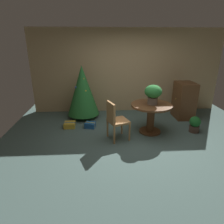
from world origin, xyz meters
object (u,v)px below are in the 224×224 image
object	(u,v)px
wooden_cabinet	(184,100)
wooden_chair_left_near	(115,119)
gift_box_blue	(90,125)
potted_plant	(195,124)
flower_vase	(153,93)
round_dining_table	(151,113)
gift_box_gold	(70,125)
holiday_tree	(83,90)

from	to	relation	value
wooden_cabinet	wooden_chair_left_near	bearing A→B (deg)	-149.07
gift_box_blue	potted_plant	xyz separation A→B (m)	(2.69, -0.43, 0.14)
flower_vase	wooden_chair_left_near	world-z (taller)	flower_vase
potted_plant	flower_vase	bearing A→B (deg)	176.14
flower_vase	wooden_chair_left_near	xyz separation A→B (m)	(-0.94, -0.35, -0.51)
round_dining_table	potted_plant	distance (m)	1.18
gift_box_gold	potted_plant	world-z (taller)	potted_plant
wooden_chair_left_near	holiday_tree	size ratio (longest dim) A/B	0.59
round_dining_table	wooden_chair_left_near	bearing A→B (deg)	-160.00
gift_box_gold	gift_box_blue	world-z (taller)	gift_box_blue
gift_box_blue	potted_plant	distance (m)	2.72
flower_vase	holiday_tree	distance (m)	2.12
round_dining_table	wooden_cabinet	distance (m)	1.58
potted_plant	holiday_tree	bearing A→B (deg)	157.67
wooden_cabinet	round_dining_table	bearing A→B (deg)	-142.31
round_dining_table	gift_box_blue	world-z (taller)	round_dining_table
holiday_tree	gift_box_gold	xyz separation A→B (m)	(-0.33, -0.72, -0.78)
wooden_chair_left_near	wooden_cabinet	world-z (taller)	wooden_cabinet
wooden_chair_left_near	gift_box_gold	bearing A→B (deg)	147.50
round_dining_table	wooden_cabinet	xyz separation A→B (m)	(1.25, 0.96, 0.01)
holiday_tree	gift_box_blue	xyz separation A→B (m)	(0.22, -0.77, -0.77)
wooden_cabinet	gift_box_gold	bearing A→B (deg)	-170.69
flower_vase	gift_box_gold	bearing A→B (deg)	169.25
wooden_chair_left_near	round_dining_table	bearing A→B (deg)	20.00
gift_box_gold	gift_box_blue	distance (m)	0.55
wooden_chair_left_near	gift_box_blue	size ratio (longest dim) A/B	2.98
gift_box_gold	potted_plant	distance (m)	3.28
flower_vase	gift_box_blue	xyz separation A→B (m)	(-1.57, 0.35, -0.96)
holiday_tree	round_dining_table	bearing A→B (deg)	-32.63
flower_vase	potted_plant	world-z (taller)	flower_vase
wooden_chair_left_near	wooden_cabinet	distance (m)	2.53
round_dining_table	flower_vase	distance (m)	0.51
holiday_tree	gift_box_blue	bearing A→B (deg)	-73.81
gift_box_gold	flower_vase	bearing A→B (deg)	-10.75
gift_box_gold	wooden_cabinet	bearing A→B (deg)	9.31
flower_vase	gift_box_gold	distance (m)	2.36
wooden_chair_left_near	wooden_cabinet	bearing A→B (deg)	30.93
gift_box_blue	wooden_cabinet	bearing A→B (deg)	12.05
gift_box_blue	gift_box_gold	bearing A→B (deg)	175.03
wooden_chair_left_near	holiday_tree	bearing A→B (deg)	120.04
wooden_chair_left_near	gift_box_blue	world-z (taller)	wooden_chair_left_near
wooden_cabinet	gift_box_blue	bearing A→B (deg)	-167.95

